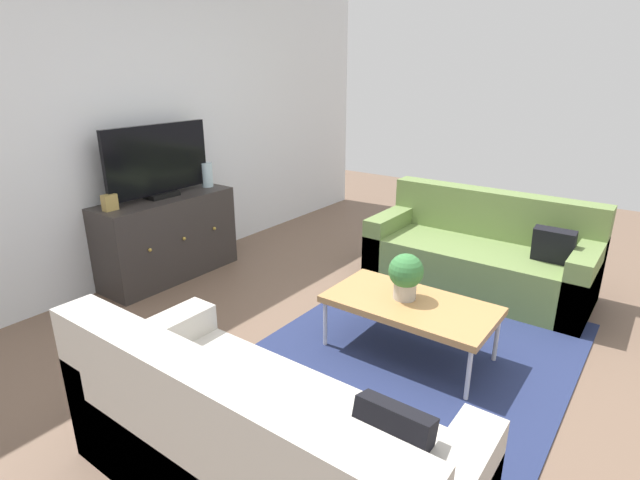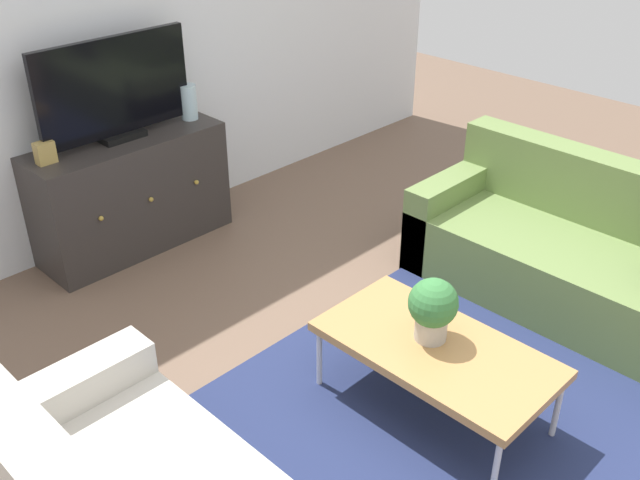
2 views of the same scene
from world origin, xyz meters
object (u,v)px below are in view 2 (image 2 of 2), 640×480
Objects in this scene: couch_right_side at (578,256)px; flat_screen_tv at (115,90)px; mantel_clock at (45,153)px; potted_plant at (433,307)px; glass_vase at (189,102)px; tv_console at (132,193)px; coffee_table at (436,351)px.

couch_right_side is 1.80× the size of flat_screen_tv.
mantel_clock is at bearing 129.88° from couch_right_side.
glass_vase is (0.38, 2.31, 0.30)m from potted_plant.
potted_plant is at bearing -86.90° from flat_screen_tv.
tv_console is at bearing 121.84° from couch_right_side.
tv_console is 0.67m from mantel_clock.
glass_vase is (0.51, -0.02, -0.20)m from flat_screen_tv.
glass_vase reaches higher than potted_plant.
flat_screen_tv is at bearing 93.10° from potted_plant.
flat_screen_tv is (-0.10, 2.39, 0.70)m from coffee_table.
coffee_table is (-1.37, 0.00, 0.09)m from couch_right_side.
tv_console is 0.71m from glass_vase.
glass_vase reaches higher than coffee_table.
mantel_clock reaches higher than potted_plant.
couch_right_side reaches higher than potted_plant.
couch_right_side is at bearing -0.18° from coffee_table.
coffee_table is at bearing -112.90° from potted_plant.
mantel_clock is (-0.64, 2.31, 0.25)m from potted_plant.
glass_vase is at bearing 112.12° from couch_right_side.
flat_screen_tv is at bearing 92.45° from coffee_table.
glass_vase is at bearing 80.59° from potted_plant.
tv_console is 0.69m from flat_screen_tv.
flat_screen_tv reaches higher than coffee_table.
flat_screen_tv is 0.55m from glass_vase.
flat_screen_tv reaches higher than couch_right_side.
couch_right_side is 5.88× the size of potted_plant.
potted_plant is at bearing 67.10° from coffee_table.
coffee_table is at bearing -99.75° from glass_vase.
potted_plant is 0.31× the size of flat_screen_tv.
tv_console is 5.45× the size of glass_vase.
couch_right_side is 14.08× the size of mantel_clock.
couch_right_side is 7.93× the size of glass_vase.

